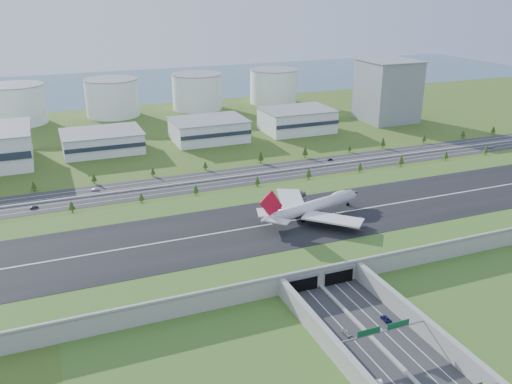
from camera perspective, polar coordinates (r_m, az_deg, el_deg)
name	(u,v)px	position (r m, az deg, el deg)	size (l,w,h in m)	color
ground	(273,239)	(273.29, 1.83, -4.93)	(1200.00, 1200.00, 0.00)	#3D561B
airfield_deck	(273,231)	(271.45, 1.85, -4.15)	(520.00, 100.00, 9.20)	gray
underpass_road	(390,348)	(197.59, 13.89, -15.64)	(38.80, 120.40, 8.00)	#28282B
sign_gantry_near	(383,332)	(198.38, 13.24, -14.16)	(38.70, 0.70, 9.80)	gray
north_expressway	(215,180)	(355.58, -4.29, 1.30)	(560.00, 36.00, 0.12)	#28282B
tree_row	(233,171)	(358.01, -2.43, 2.24)	(497.60, 48.65, 8.45)	#3D2819
hangar_mid_a	(102,142)	(431.50, -15.88, 5.13)	(58.00, 42.00, 15.00)	silver
hangar_mid_b	(209,130)	(447.11, -5.00, 6.52)	(58.00, 42.00, 17.00)	silver
hangar_mid_c	(297,120)	(475.39, 4.33, 7.54)	(58.00, 42.00, 19.00)	silver
office_tower	(388,91)	(523.85, 13.68, 10.28)	(46.00, 46.00, 55.00)	gray
fuel_tank_a	(17,105)	(544.89, -23.85, 8.42)	(50.00, 50.00, 35.00)	white
fuel_tank_b	(112,98)	(548.31, -14.90, 9.56)	(50.00, 50.00, 35.00)	white
fuel_tank_c	(197,92)	(564.64, -6.21, 10.44)	(50.00, 50.00, 35.00)	white
fuel_tank_d	(273,86)	(592.84, 1.85, 11.05)	(50.00, 50.00, 35.00)	white
bay_water	(123,85)	(721.81, -13.85, 10.84)	(1200.00, 260.00, 0.06)	#395D6E
boeing_747	(313,206)	(277.49, 6.02, -1.49)	(65.52, 61.19, 20.62)	silver
car_0	(347,333)	(206.05, 9.54, -14.42)	(1.92, 4.78, 1.63)	#B4B5B9
car_2	(386,319)	(216.63, 13.51, -12.84)	(2.37, 5.15, 1.43)	#100E47
car_4	(34,207)	(333.60, -22.34, -1.47)	(1.95, 4.86, 1.66)	#4B4C50
car_5	(330,159)	(397.67, 7.77, 3.42)	(1.38, 3.96, 1.31)	black
car_6	(491,147)	(462.63, 23.53, 4.35)	(2.45, 5.32, 1.48)	#A3A4A8
car_7	(94,189)	(350.35, -16.66, 0.29)	(2.11, 5.19, 1.51)	white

